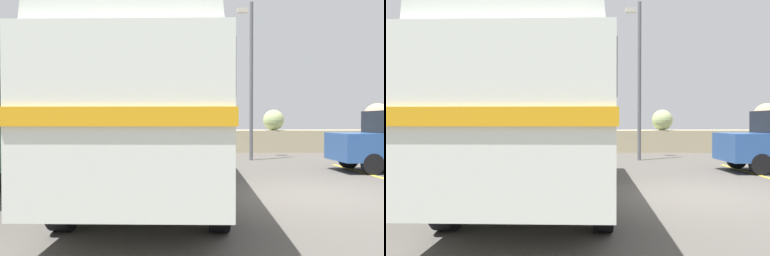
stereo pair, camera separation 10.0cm
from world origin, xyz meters
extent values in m
cube|color=#534E49|center=(0.00, 0.00, 0.01)|extent=(32.00, 26.00, 0.02)
cube|color=tan|center=(0.00, 11.80, 0.55)|extent=(31.36, 1.80, 1.10)
sphere|color=#AAB18E|center=(-7.63, 11.50, 1.54)|extent=(0.87, 0.87, 0.87)
cube|color=#C2B588|center=(-2.35, 11.91, 1.46)|extent=(0.77, 0.80, 0.73)
sphere|color=#A6B979|center=(2.01, 11.30, 1.61)|extent=(1.02, 1.02, 1.02)
sphere|color=tan|center=(7.26, 11.35, 1.77)|extent=(1.35, 1.35, 1.35)
cube|color=yellow|center=(2.78, 3.50, 0.02)|extent=(0.12, 4.40, 0.01)
cylinder|color=black|center=(-4.08, 2.79, 0.50)|extent=(0.34, 0.98, 0.96)
cylinder|color=black|center=(-1.88, 2.65, 0.50)|extent=(0.34, 0.98, 0.96)
cylinder|color=black|center=(-4.41, -2.41, 0.50)|extent=(0.34, 0.98, 0.96)
cylinder|color=black|center=(-2.20, -2.55, 0.50)|extent=(0.34, 0.98, 0.96)
cube|color=silver|center=(-3.14, 0.12, 1.57)|extent=(2.92, 8.53, 2.10)
cylinder|color=silver|center=(-3.14, 0.12, 2.62)|extent=(2.70, 8.19, 2.20)
cube|color=orange|center=(-3.14, 0.12, 1.63)|extent=(2.98, 8.62, 0.20)
cube|color=black|center=(-3.14, 0.12, 2.15)|extent=(2.94, 8.20, 0.64)
cube|color=silver|center=(-2.87, 4.38, 0.70)|extent=(2.29, 0.30, 0.28)
cylinder|color=black|center=(-7.95, 3.83, 0.50)|extent=(0.46, 1.00, 0.96)
cylinder|color=black|center=(-5.79, 3.40, 0.50)|extent=(0.46, 1.00, 0.96)
cube|color=silver|center=(-6.55, 5.25, 0.70)|extent=(2.27, 0.60, 0.28)
cylinder|color=black|center=(2.83, 3.03, 0.33)|extent=(0.62, 0.21, 0.62)
cylinder|color=black|center=(2.80, 4.56, 0.33)|extent=(0.62, 0.21, 0.62)
cylinder|color=#5B5B60|center=(0.15, 7.41, 3.11)|extent=(0.14, 0.14, 6.22)
cube|color=beige|center=(-0.06, 8.26, 6.12)|extent=(0.44, 0.24, 0.18)
camera|label=1|loc=(-2.81, -8.14, 1.59)|focal=37.25mm
camera|label=2|loc=(-2.71, -8.14, 1.59)|focal=37.25mm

